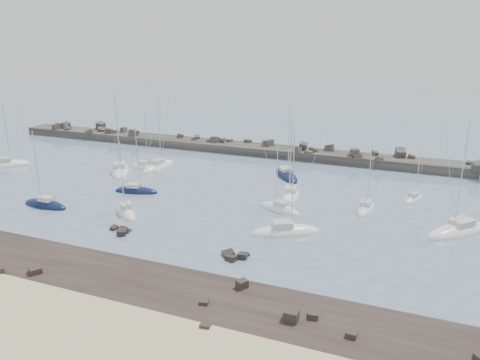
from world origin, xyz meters
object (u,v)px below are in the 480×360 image
sailboat_2 (45,205)px  sailboat_3 (159,167)px  sailboat_12 (414,199)px  sailboat_0 (8,165)px  sailboat_6 (290,197)px  sailboat_13 (136,191)px  sailboat_8 (286,176)px  sailboat_4 (146,168)px  sailboat_9 (279,209)px  sailboat_11 (458,232)px  sailboat_10 (366,209)px  sailboat_7 (285,232)px  sailboat_1 (120,171)px  sailboat_5 (126,212)px

sailboat_2 → sailboat_3: (5.07, 25.48, 0.00)m
sailboat_2 → sailboat_12: bearing=24.6°
sailboat_0 → sailboat_6: bearing=2.8°
sailboat_3 → sailboat_6: sailboat_3 is taller
sailboat_3 → sailboat_13: 15.07m
sailboat_6 → sailboat_8: bearing=109.4°
sailboat_12 → sailboat_4: bearing=-179.6°
sailboat_9 → sailboat_13: (-25.19, -1.01, -0.01)m
sailboat_11 → sailboat_10: bearing=162.0°
sailboat_11 → sailboat_7: bearing=-157.6°
sailboat_10 → sailboat_1: bearing=176.2°
sailboat_4 → sailboat_10: sailboat_4 is taller
sailboat_7 → sailboat_10: 15.86m
sailboat_7 → sailboat_3: bearing=146.9°
sailboat_5 → sailboat_6: sailboat_6 is taller
sailboat_2 → sailboat_13: sailboat_2 is taller
sailboat_8 → sailboat_12: size_ratio=1.54×
sailboat_7 → sailboat_9: sailboat_7 is taller
sailboat_5 → sailboat_13: bearing=114.8°
sailboat_8 → sailboat_13: size_ratio=1.23×
sailboat_0 → sailboat_10: 71.01m
sailboat_8 → sailboat_10: 20.27m
sailboat_4 → sailboat_8: (27.72, 5.17, 0.00)m
sailboat_9 → sailboat_10: size_ratio=1.05×
sailboat_3 → sailboat_8: (25.49, 3.84, -0.02)m
sailboat_9 → sailboat_11: 25.06m
sailboat_10 → sailboat_12: size_ratio=1.19×
sailboat_9 → sailboat_7: bearing=-67.5°
sailboat_0 → sailboat_2: bearing=-31.9°
sailboat_1 → sailboat_7: size_ratio=1.11×
sailboat_6 → sailboat_12: size_ratio=1.50×
sailboat_5 → sailboat_9: size_ratio=0.99×
sailboat_1 → sailboat_9: size_ratio=1.39×
sailboat_2 → sailboat_9: sailboat_2 is taller
sailboat_4 → sailboat_12: 50.62m
sailboat_7 → sailboat_12: 25.70m
sailboat_3 → sailboat_6: bearing=-14.2°
sailboat_2 → sailboat_4: sailboat_2 is taller
sailboat_12 → sailboat_13: sailboat_13 is taller
sailboat_13 → sailboat_7: bearing=-13.7°
sailboat_0 → sailboat_8: 56.56m
sailboat_11 → sailboat_13: size_ratio=1.40×
sailboat_2 → sailboat_6: (34.54, 18.00, -0.00)m
sailboat_8 → sailboat_11: size_ratio=0.88×
sailboat_6 → sailboat_12: bearing=19.0°
sailboat_10 → sailboat_7: bearing=-124.3°
sailboat_7 → sailboat_4: bearing=150.2°
sailboat_0 → sailboat_10: bearing=1.7°
sailboat_0 → sailboat_7: size_ratio=0.93×
sailboat_0 → sailboat_11: (83.78, -2.05, -0.01)m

